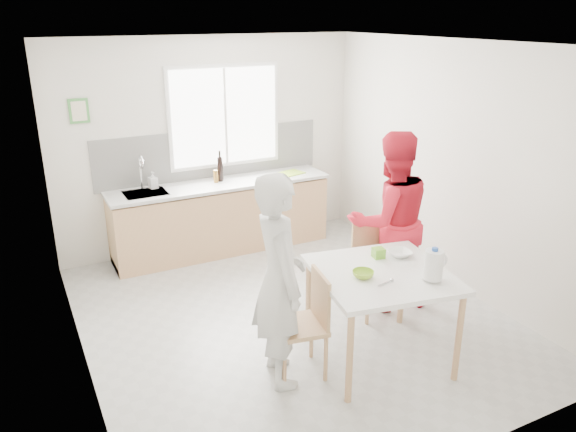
# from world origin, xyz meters

# --- Properties ---
(ground) EXTENTS (4.50, 4.50, 0.00)m
(ground) POSITION_xyz_m (0.00, 0.00, 0.00)
(ground) COLOR #B7B7B2
(ground) RESTS_ON ground
(room_shell) EXTENTS (4.50, 4.50, 4.50)m
(room_shell) POSITION_xyz_m (0.00, 0.00, 1.64)
(room_shell) COLOR silver
(room_shell) RESTS_ON ground
(window) EXTENTS (1.50, 0.06, 1.30)m
(window) POSITION_xyz_m (0.20, 2.23, 1.70)
(window) COLOR white
(window) RESTS_ON room_shell
(backsplash) EXTENTS (3.00, 0.02, 0.65)m
(backsplash) POSITION_xyz_m (0.00, 2.24, 1.23)
(backsplash) COLOR white
(backsplash) RESTS_ON room_shell
(picture_frame) EXTENTS (0.22, 0.03, 0.28)m
(picture_frame) POSITION_xyz_m (-1.55, 2.23, 1.90)
(picture_frame) COLOR #479644
(picture_frame) RESTS_ON room_shell
(kitchen_counter) EXTENTS (2.84, 0.64, 1.37)m
(kitchen_counter) POSITION_xyz_m (-0.00, 1.95, 0.42)
(kitchen_counter) COLOR tan
(kitchen_counter) RESTS_ON ground
(dining_table) EXTENTS (1.29, 1.29, 0.86)m
(dining_table) POSITION_xyz_m (0.36, -1.00, 0.77)
(dining_table) COLOR white
(dining_table) RESTS_ON ground
(chair_left) EXTENTS (0.49, 0.49, 0.92)m
(chair_left) POSITION_xyz_m (-0.31, -0.88, 0.51)
(chair_left) COLOR tan
(chair_left) RESTS_ON ground
(chair_far) EXTENTS (0.52, 0.52, 0.97)m
(chair_far) POSITION_xyz_m (0.85, -0.25, 0.54)
(chair_far) COLOR tan
(chair_far) RESTS_ON ground
(person_white) EXTENTS (0.54, 0.73, 1.82)m
(person_white) POSITION_xyz_m (-0.54, -0.84, 0.91)
(person_white) COLOR silver
(person_white) RESTS_ON ground
(person_red) EXTENTS (1.02, 0.86, 1.88)m
(person_red) POSITION_xyz_m (1.03, -0.20, 0.94)
(person_red) COLOR red
(person_red) RESTS_ON ground
(bowl_green) EXTENTS (0.21, 0.21, 0.06)m
(bowl_green) POSITION_xyz_m (0.16, -1.02, 0.89)
(bowl_green) COLOR #94C92E
(bowl_green) RESTS_ON dining_table
(bowl_white) EXTENTS (0.25, 0.25, 0.05)m
(bowl_white) POSITION_xyz_m (0.70, -0.81, 0.88)
(bowl_white) COLOR white
(bowl_white) RESTS_ON dining_table
(milk_jug) EXTENTS (0.22, 0.16, 0.28)m
(milk_jug) POSITION_xyz_m (0.63, -1.33, 1.01)
(milk_jug) COLOR white
(milk_jug) RESTS_ON dining_table
(green_box) EXTENTS (0.12, 0.12, 0.09)m
(green_box) POSITION_xyz_m (0.51, -0.74, 0.90)
(green_box) COLOR #6BB82A
(green_box) RESTS_ON dining_table
(spoon) EXTENTS (0.16, 0.04, 0.01)m
(spoon) POSITION_xyz_m (0.24, -1.20, 0.87)
(spoon) COLOR #A5A5AA
(spoon) RESTS_ON dining_table
(cutting_board) EXTENTS (0.40, 0.33, 0.01)m
(cutting_board) POSITION_xyz_m (0.98, 1.92, 0.93)
(cutting_board) COLOR #9BC82E
(cutting_board) RESTS_ON kitchen_counter
(wine_bottle_a) EXTENTS (0.07, 0.07, 0.32)m
(wine_bottle_a) POSITION_xyz_m (0.03, 2.02, 1.08)
(wine_bottle_a) COLOR black
(wine_bottle_a) RESTS_ON kitchen_counter
(wine_bottle_b) EXTENTS (0.07, 0.07, 0.30)m
(wine_bottle_b) POSITION_xyz_m (0.06, 2.09, 1.07)
(wine_bottle_b) COLOR black
(wine_bottle_b) RESTS_ON kitchen_counter
(jar_amber) EXTENTS (0.06, 0.06, 0.16)m
(jar_amber) POSITION_xyz_m (-0.04, 1.98, 1.00)
(jar_amber) COLOR brown
(jar_amber) RESTS_ON kitchen_counter
(soap_bottle) EXTENTS (0.11, 0.11, 0.21)m
(soap_bottle) POSITION_xyz_m (-0.82, 2.09, 1.02)
(soap_bottle) COLOR #999999
(soap_bottle) RESTS_ON kitchen_counter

